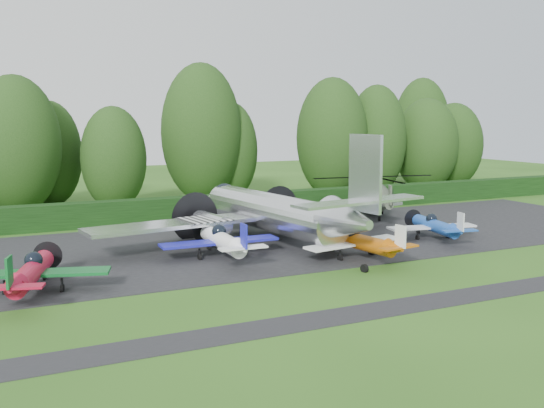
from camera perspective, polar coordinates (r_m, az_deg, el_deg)
name	(u,v)px	position (r m, az deg, el deg)	size (l,w,h in m)	color
ground	(287,282)	(32.28, 1.38, -7.36)	(160.00, 160.00, 0.00)	#264D15
apron	(221,246)	(41.21, -4.85, -3.95)	(70.00, 18.00, 0.01)	black
taxiway_verge	(347,315)	(27.28, 7.11, -10.36)	(70.00, 2.00, 0.00)	black
hedgerow	(175,221)	(51.49, -9.10, -1.58)	(90.00, 1.60, 2.00)	black
transport_plane	(273,212)	(41.24, 0.12, -0.76)	(24.95, 19.13, 7.99)	silver
light_plane_red	(31,272)	(31.89, -21.75, -5.97)	(7.31, 7.69, 2.81)	#A60F2C
light_plane_white	(222,240)	(37.15, -4.71, -3.43)	(7.41, 7.79, 2.85)	white
light_plane_orange	(359,241)	(37.45, 8.20, -3.51)	(6.94, 7.30, 2.67)	#BB5A0B
light_plane_blue	(435,226)	(44.27, 15.09, -1.98)	(6.52, 6.86, 2.51)	#1B4BA7
helicopter	(374,194)	(53.77, 9.57, 0.89)	(11.09, 12.98, 3.57)	#363E30
sign_board	(466,189)	(66.47, 17.81, 1.35)	(3.09, 0.12, 1.74)	#3F3326
tree_0	(376,140)	(68.97, 9.78, 5.96)	(6.69, 6.69, 12.22)	black
tree_1	(332,138)	(65.89, 5.66, 6.23)	(7.66, 7.66, 12.87)	black
tree_2	(16,145)	(58.72, -22.94, 5.15)	(7.81, 7.81, 12.39)	black
tree_5	(453,145)	(77.96, 16.67, 5.31)	(7.15, 7.15, 10.37)	black
tree_6	(426,145)	(73.31, 14.30, 5.41)	(7.43, 7.43, 10.83)	black
tree_7	(114,158)	(58.31, -14.68, 4.17)	(6.04, 6.04, 9.68)	black
tree_8	(231,151)	(64.39, -3.88, 5.02)	(5.65, 5.65, 10.23)	black
tree_9	(201,133)	(62.56, -6.66, 6.67)	(8.17, 8.17, 14.11)	black
tree_12	(421,130)	(83.36, 13.85, 6.75)	(7.47, 7.47, 13.78)	black
tree_13	(50,154)	(62.58, -20.16, 4.46)	(6.03, 6.03, 10.25)	black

